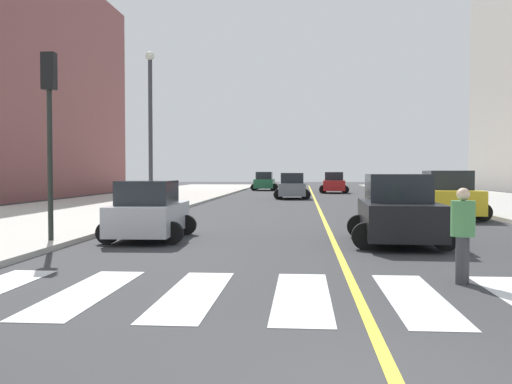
{
  "coord_description": "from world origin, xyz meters",
  "views": [
    {
      "loc": [
        -0.9,
        -5.47,
        2.02
      ],
      "look_at": [
        -3.25,
        24.12,
        0.99
      ],
      "focal_mm": 41.16,
      "sensor_mm": 36.0,
      "label": 1
    }
  ],
  "objects_px": {
    "car_yellow_fifth": "(448,196)",
    "traffic_light_far_corner": "(50,109)",
    "street_lamp": "(150,117)",
    "car_gray_sixth": "(292,187)",
    "fire_hydrant": "(478,200)",
    "car_red_second": "(334,183)",
    "car_green_third": "(264,182)",
    "pedestrian_crossing": "(463,231)",
    "car_black_nearest": "(398,211)",
    "car_silver_fourth": "(149,212)"
  },
  "relations": [
    {
      "from": "car_black_nearest",
      "to": "car_red_second",
      "type": "bearing_deg",
      "value": -88.58
    },
    {
      "from": "car_red_second",
      "to": "car_silver_fourth",
      "type": "bearing_deg",
      "value": 81.12
    },
    {
      "from": "car_black_nearest",
      "to": "car_green_third",
      "type": "bearing_deg",
      "value": -79.86
    },
    {
      "from": "car_red_second",
      "to": "car_green_third",
      "type": "height_order",
      "value": "car_green_third"
    },
    {
      "from": "car_black_nearest",
      "to": "traffic_light_far_corner",
      "type": "height_order",
      "value": "traffic_light_far_corner"
    },
    {
      "from": "car_yellow_fifth",
      "to": "traffic_light_far_corner",
      "type": "height_order",
      "value": "traffic_light_far_corner"
    },
    {
      "from": "car_silver_fourth",
      "to": "street_lamp",
      "type": "xyz_separation_m",
      "value": [
        -2.85,
        11.08,
        3.86
      ]
    },
    {
      "from": "car_yellow_fifth",
      "to": "car_gray_sixth",
      "type": "xyz_separation_m",
      "value": [
        -7.05,
        17.86,
        -0.07
      ]
    },
    {
      "from": "car_silver_fourth",
      "to": "pedestrian_crossing",
      "type": "relative_size",
      "value": 2.3
    },
    {
      "from": "traffic_light_far_corner",
      "to": "street_lamp",
      "type": "xyz_separation_m",
      "value": [
        -0.56,
        12.72,
        0.97
      ]
    },
    {
      "from": "car_gray_sixth",
      "to": "street_lamp",
      "type": "relative_size",
      "value": 0.56
    },
    {
      "from": "car_yellow_fifth",
      "to": "car_black_nearest",
      "type": "bearing_deg",
      "value": 70.75
    },
    {
      "from": "car_green_third",
      "to": "car_gray_sixth",
      "type": "distance_m",
      "value": 19.57
    },
    {
      "from": "car_green_third",
      "to": "car_gray_sixth",
      "type": "xyz_separation_m",
      "value": [
        3.31,
        -19.28,
        -0.03
      ]
    },
    {
      "from": "car_black_nearest",
      "to": "car_red_second",
      "type": "xyz_separation_m",
      "value": [
        0.28,
        39.29,
        0.01
      ]
    },
    {
      "from": "car_black_nearest",
      "to": "car_yellow_fifth",
      "type": "height_order",
      "value": "car_yellow_fifth"
    },
    {
      "from": "car_green_third",
      "to": "car_gray_sixth",
      "type": "relative_size",
      "value": 1.03
    },
    {
      "from": "car_green_third",
      "to": "fire_hydrant",
      "type": "height_order",
      "value": "car_green_third"
    },
    {
      "from": "car_silver_fourth",
      "to": "car_gray_sixth",
      "type": "distance_m",
      "value": 26.93
    },
    {
      "from": "car_yellow_fifth",
      "to": "car_red_second",
      "type": "bearing_deg",
      "value": -81.63
    },
    {
      "from": "street_lamp",
      "to": "car_yellow_fifth",
      "type": "bearing_deg",
      "value": -9.45
    },
    {
      "from": "fire_hydrant",
      "to": "street_lamp",
      "type": "distance_m",
      "value": 17.21
    },
    {
      "from": "car_silver_fourth",
      "to": "car_gray_sixth",
      "type": "xyz_separation_m",
      "value": [
        3.78,
        26.66,
        0.08
      ]
    },
    {
      "from": "car_black_nearest",
      "to": "car_green_third",
      "type": "xyz_separation_m",
      "value": [
        -6.77,
        46.36,
        0.02
      ]
    },
    {
      "from": "car_black_nearest",
      "to": "car_silver_fourth",
      "type": "xyz_separation_m",
      "value": [
        -7.23,
        0.42,
        -0.09
      ]
    },
    {
      "from": "car_gray_sixth",
      "to": "pedestrian_crossing",
      "type": "distance_m",
      "value": 33.17
    },
    {
      "from": "car_silver_fourth",
      "to": "street_lamp",
      "type": "bearing_deg",
      "value": 102.42
    },
    {
      "from": "car_black_nearest",
      "to": "car_yellow_fifth",
      "type": "bearing_deg",
      "value": -109.49
    },
    {
      "from": "car_yellow_fifth",
      "to": "pedestrian_crossing",
      "type": "xyz_separation_m",
      "value": [
        -3.39,
        -15.11,
        -0.01
      ]
    },
    {
      "from": "car_black_nearest",
      "to": "street_lamp",
      "type": "height_order",
      "value": "street_lamp"
    },
    {
      "from": "car_red_second",
      "to": "pedestrian_crossing",
      "type": "distance_m",
      "value": 45.18
    },
    {
      "from": "car_green_third",
      "to": "traffic_light_far_corner",
      "type": "relative_size",
      "value": 0.88
    },
    {
      "from": "car_red_second",
      "to": "car_yellow_fifth",
      "type": "xyz_separation_m",
      "value": [
        3.31,
        -30.07,
        0.04
      ]
    },
    {
      "from": "car_gray_sixth",
      "to": "fire_hydrant",
      "type": "height_order",
      "value": "car_gray_sixth"
    },
    {
      "from": "car_red_second",
      "to": "car_yellow_fifth",
      "type": "relative_size",
      "value": 0.96
    },
    {
      "from": "street_lamp",
      "to": "fire_hydrant",
      "type": "bearing_deg",
      "value": 9.98
    },
    {
      "from": "car_yellow_fifth",
      "to": "fire_hydrant",
      "type": "bearing_deg",
      "value": -116.19
    },
    {
      "from": "street_lamp",
      "to": "car_gray_sixth",
      "type": "bearing_deg",
      "value": 66.96
    },
    {
      "from": "car_green_third",
      "to": "street_lamp",
      "type": "height_order",
      "value": "street_lamp"
    },
    {
      "from": "car_black_nearest",
      "to": "fire_hydrant",
      "type": "height_order",
      "value": "car_black_nearest"
    },
    {
      "from": "car_green_third",
      "to": "pedestrian_crossing",
      "type": "height_order",
      "value": "car_green_third"
    },
    {
      "from": "car_black_nearest",
      "to": "fire_hydrant",
      "type": "relative_size",
      "value": 4.98
    },
    {
      "from": "car_silver_fourth",
      "to": "car_yellow_fifth",
      "type": "bearing_deg",
      "value": 37.09
    },
    {
      "from": "car_silver_fourth",
      "to": "street_lamp",
      "type": "relative_size",
      "value": 0.52
    },
    {
      "from": "car_yellow_fifth",
      "to": "car_silver_fourth",
      "type": "bearing_deg",
      "value": 41.17
    },
    {
      "from": "car_yellow_fifth",
      "to": "traffic_light_far_corner",
      "type": "relative_size",
      "value": 0.92
    },
    {
      "from": "car_black_nearest",
      "to": "car_yellow_fifth",
      "type": "relative_size",
      "value": 0.94
    },
    {
      "from": "pedestrian_crossing",
      "to": "car_green_third",
      "type": "bearing_deg",
      "value": 36.9
    },
    {
      "from": "car_silver_fourth",
      "to": "traffic_light_far_corner",
      "type": "distance_m",
      "value": 4.03
    },
    {
      "from": "car_silver_fourth",
      "to": "car_gray_sixth",
      "type": "height_order",
      "value": "car_gray_sixth"
    }
  ]
}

